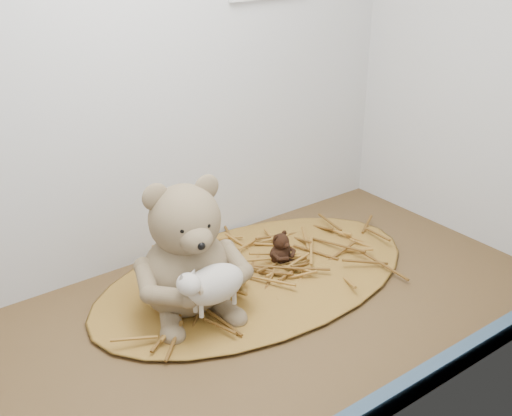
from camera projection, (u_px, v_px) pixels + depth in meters
alcove_shell at (194, 52)px, 95.32cm from camera, size 120.40×60.20×90.40cm
straw_bed at (256, 276)px, 122.32cm from camera, size 67.28×39.07×1.30cm
main_teddy at (185, 247)px, 108.54cm from camera, size 23.77×24.61×24.59cm
toy_lamb at (214, 284)px, 103.42cm from camera, size 13.95×8.51×9.01cm
mini_teddy_tan at (231, 269)px, 116.30cm from camera, size 7.67×7.88×7.37cm
mini_teddy_brown at (280, 246)px, 124.81cm from camera, size 6.19×6.44×6.62cm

